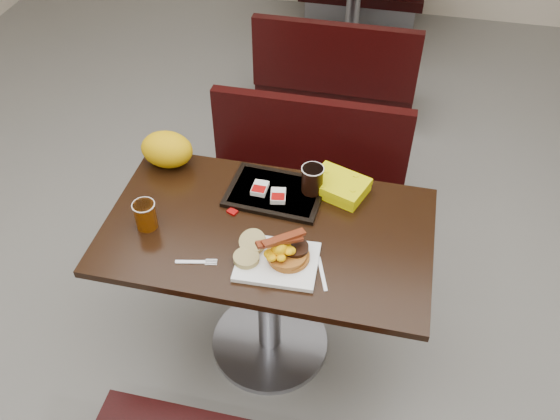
% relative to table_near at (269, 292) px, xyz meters
% --- Properties ---
extents(floor, '(6.00, 7.00, 0.01)m').
position_rel_table_near_xyz_m(floor, '(0.00, 0.00, -0.38)').
color(floor, gray).
rests_on(floor, ground).
extents(table_near, '(1.20, 0.70, 0.75)m').
position_rel_table_near_xyz_m(table_near, '(0.00, 0.00, 0.00)').
color(table_near, black).
rests_on(table_near, floor).
extents(bench_near_n, '(1.00, 0.46, 0.72)m').
position_rel_table_near_xyz_m(bench_near_n, '(0.00, 0.70, -0.02)').
color(bench_near_n, black).
rests_on(bench_near_n, floor).
extents(table_far, '(1.20, 0.70, 0.75)m').
position_rel_table_near_xyz_m(table_far, '(0.00, 2.60, 0.00)').
color(table_far, black).
rests_on(table_far, floor).
extents(bench_far_s, '(1.00, 0.46, 0.72)m').
position_rel_table_near_xyz_m(bench_far_s, '(0.00, 1.90, -0.02)').
color(bench_far_s, black).
rests_on(bench_far_s, floor).
extents(platter, '(0.29, 0.23, 0.02)m').
position_rel_table_near_xyz_m(platter, '(0.07, -0.16, 0.38)').
color(platter, white).
rests_on(platter, table_near).
extents(pancake_stack, '(0.18, 0.18, 0.03)m').
position_rel_table_near_xyz_m(pancake_stack, '(0.11, -0.14, 0.41)').
color(pancake_stack, '#A1591A').
rests_on(pancake_stack, platter).
extents(sausage_patty, '(0.10, 0.10, 0.01)m').
position_rel_table_near_xyz_m(sausage_patty, '(0.13, -0.12, 0.43)').
color(sausage_patty, black).
rests_on(sausage_patty, pancake_stack).
extents(scrambled_eggs, '(0.10, 0.09, 0.05)m').
position_rel_table_near_xyz_m(scrambled_eggs, '(0.08, -0.16, 0.45)').
color(scrambled_eggs, '#F0BE04').
rests_on(scrambled_eggs, pancake_stack).
extents(bacon_strips, '(0.18, 0.15, 0.01)m').
position_rel_table_near_xyz_m(bacon_strips, '(0.08, -0.15, 0.48)').
color(bacon_strips, '#400C04').
rests_on(bacon_strips, scrambled_eggs).
extents(muffin_bottom, '(0.10, 0.10, 0.02)m').
position_rel_table_near_xyz_m(muffin_bottom, '(-0.03, -0.18, 0.40)').
color(muffin_bottom, tan).
rests_on(muffin_bottom, platter).
extents(muffin_top, '(0.12, 0.12, 0.06)m').
position_rel_table_near_xyz_m(muffin_top, '(-0.03, -0.11, 0.41)').
color(muffin_top, tan).
rests_on(muffin_top, platter).
extents(coffee_cup_near, '(0.10, 0.10, 0.11)m').
position_rel_table_near_xyz_m(coffee_cup_near, '(-0.43, -0.09, 0.43)').
color(coffee_cup_near, '#873B04').
rests_on(coffee_cup_near, table_near).
extents(fork, '(0.15, 0.06, 0.00)m').
position_rel_table_near_xyz_m(fork, '(-0.22, -0.22, 0.38)').
color(fork, white).
rests_on(fork, table_near).
extents(knife, '(0.06, 0.15, 0.00)m').
position_rel_table_near_xyz_m(knife, '(0.23, -0.17, 0.38)').
color(knife, white).
rests_on(knife, table_near).
extents(condiment_syrup, '(0.05, 0.04, 0.01)m').
position_rel_table_near_xyz_m(condiment_syrup, '(-0.00, 0.08, 0.38)').
color(condiment_syrup, '#BA5D07').
rests_on(condiment_syrup, table_near).
extents(condiment_ketchup, '(0.04, 0.04, 0.01)m').
position_rel_table_near_xyz_m(condiment_ketchup, '(-0.15, 0.05, 0.38)').
color(condiment_ketchup, '#8C0504').
rests_on(condiment_ketchup, table_near).
extents(tray, '(0.38, 0.28, 0.02)m').
position_rel_table_near_xyz_m(tray, '(-0.01, 0.19, 0.38)').
color(tray, black).
rests_on(tray, table_near).
extents(hashbrown_sleeve_left, '(0.06, 0.08, 0.02)m').
position_rel_table_near_xyz_m(hashbrown_sleeve_left, '(-0.07, 0.18, 0.40)').
color(hashbrown_sleeve_left, silver).
rests_on(hashbrown_sleeve_left, tray).
extents(hashbrown_sleeve_right, '(0.07, 0.09, 0.02)m').
position_rel_table_near_xyz_m(hashbrown_sleeve_right, '(0.01, 0.15, 0.40)').
color(hashbrown_sleeve_right, silver).
rests_on(hashbrown_sleeve_right, tray).
extents(coffee_cup_far, '(0.09, 0.09, 0.11)m').
position_rel_table_near_xyz_m(coffee_cup_far, '(0.12, 0.22, 0.45)').
color(coffee_cup_far, black).
rests_on(coffee_cup_far, tray).
extents(clamshell, '(0.25, 0.22, 0.06)m').
position_rel_table_near_xyz_m(clamshell, '(0.22, 0.25, 0.40)').
color(clamshell, '#DAD303').
rests_on(clamshell, table_near).
extents(paper_bag, '(0.24, 0.20, 0.15)m').
position_rel_table_near_xyz_m(paper_bag, '(-0.48, 0.27, 0.45)').
color(paper_bag, '#DBB707').
rests_on(paper_bag, table_near).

